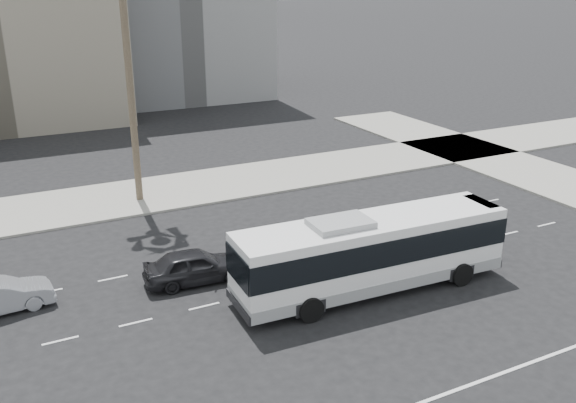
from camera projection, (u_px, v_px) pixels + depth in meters
ground at (323, 278)px, 29.47m from camera, size 700.00×700.00×0.00m
sidewalk_north at (211, 185)px, 42.44m from camera, size 120.00×7.00×0.15m
city_bus at (372, 251)px, 27.77m from camera, size 12.97×3.42×3.70m
car_a at (195, 266)px, 28.88m from camera, size 2.31×4.93×1.63m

